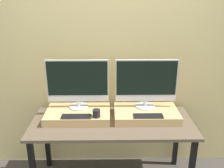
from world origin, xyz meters
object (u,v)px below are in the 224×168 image
Objects in this scene: keyboard_left at (76,116)px; mug at (96,113)px; monitor_left at (78,83)px; keyboard_right at (148,116)px; monitor_right at (146,83)px.

mug reaches higher than keyboard_left.
monitor_left reaches higher than keyboard_right.
monitor_left reaches higher than keyboard_left.
monitor_right reaches higher than keyboard_left.
monitor_right is 2.19× the size of keyboard_right.
mug is at bearing 0.00° from keyboard_left.
keyboard_right is (0.00, -0.23, -0.27)m from monitor_right.
monitor_left is 0.80m from keyboard_right.
keyboard_left is 0.20m from mug.
keyboard_left is at bearing 180.00° from mug.
monitor_left is 0.71m from monitor_right.
mug reaches higher than keyboard_right.
monitor_left is 2.19× the size of keyboard_left.
mug is (0.20, -0.23, -0.24)m from monitor_left.
monitor_right is (0.51, 0.23, 0.24)m from mug.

